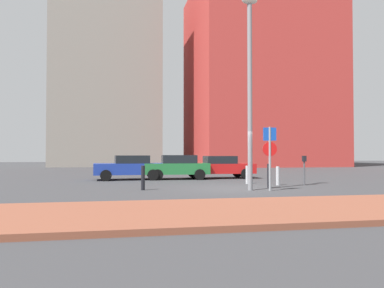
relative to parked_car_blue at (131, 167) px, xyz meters
name	(u,v)px	position (x,y,z in m)	size (l,w,h in m)	color
ground_plane	(232,188)	(4.19, -6.76, -0.76)	(120.00, 120.00, 0.00)	#38383A
sidewalk_brick	(310,209)	(4.19, -13.70, -0.69)	(40.00, 4.46, 0.14)	brown
parked_car_blue	(131,167)	(0.00, 0.00, 0.00)	(4.42, 2.18, 1.45)	#1E389E
parked_car_green	(176,167)	(2.71, -0.08, 0.01)	(4.14, 2.13, 1.47)	#237238
parked_car_red	(219,167)	(5.51, 0.21, -0.03)	(4.44, 2.10, 1.41)	red
parking_sign_post	(270,151)	(5.41, -8.12, 0.92)	(0.60, 0.12, 2.68)	gray
parking_meter	(304,166)	(8.17, -5.84, 0.18)	(0.18, 0.14, 1.45)	#4C4C51
street_lamp	(250,78)	(4.69, -7.73, 4.02)	(0.70, 0.36, 8.28)	gray
traffic_bollard_near	(269,176)	(5.93, -6.78, -0.21)	(0.15, 0.15, 1.09)	black
traffic_bollard_mid	(278,176)	(6.92, -5.52, -0.29)	(0.17, 0.17, 0.93)	#B7B7BC
traffic_bollard_far	(143,178)	(0.24, -6.77, -0.23)	(0.16, 0.16, 1.04)	black
traffic_bollard_edge	(247,175)	(5.75, -4.37, -0.29)	(0.15, 0.15, 0.93)	#B7B7BC
building_colorful_midrise	(258,78)	(17.77, 24.86, 10.94)	(17.47, 15.84, 23.40)	#BF3833
building_under_construction	(107,74)	(-2.01, 28.93, 11.47)	(13.30, 12.83, 24.45)	gray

